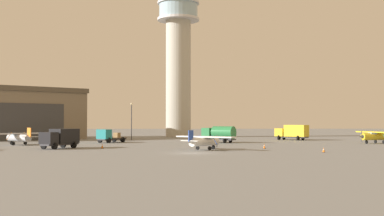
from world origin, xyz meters
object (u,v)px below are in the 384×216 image
(airplane_white, at_px, (204,141))
(traffic_cone_near_left, at_px, (324,150))
(control_tower, at_px, (178,59))
(truck_box_black, at_px, (60,138))
(airplane_silver, at_px, (19,137))
(traffic_cone_near_right, at_px, (102,146))
(airplane_yellow, at_px, (379,135))
(light_post_north, at_px, (131,118))
(traffic_cone_mid_apron, at_px, (264,146))
(truck_box_yellow, at_px, (293,132))
(truck_flatbed_teal, at_px, (109,136))
(truck_fuel_tanker_green, at_px, (219,133))

(airplane_white, distance_m, traffic_cone_near_left, 15.91)
(control_tower, height_order, truck_box_black, control_tower)
(airplane_silver, height_order, traffic_cone_near_right, airplane_silver)
(airplane_yellow, xyz_separation_m, light_post_north, (-45.06, 16.54, 3.25))
(control_tower, xyz_separation_m, airplane_silver, (-26.76, -40.98, -18.20))
(airplane_white, relative_size, traffic_cone_mid_apron, 11.51)
(truck_box_black, bearing_deg, truck_box_yellow, 156.14)
(light_post_north, bearing_deg, traffic_cone_near_left, -55.81)
(truck_flatbed_teal, relative_size, truck_box_yellow, 0.94)
(control_tower, xyz_separation_m, airplane_white, (2.94, -56.08, -18.27))
(truck_box_black, height_order, truck_box_yellow, truck_box_yellow)
(control_tower, height_order, traffic_cone_near_right, control_tower)
(airplane_silver, relative_size, truck_flatbed_teal, 1.26)
(airplane_yellow, distance_m, truck_flatbed_teal, 48.54)
(traffic_cone_near_right, bearing_deg, airplane_white, -17.71)
(truck_fuel_tanker_green, bearing_deg, light_post_north, -0.53)
(truck_fuel_tanker_green, xyz_separation_m, light_post_north, (-17.12, 12.15, 2.98))
(airplane_white, relative_size, truck_flatbed_teal, 1.27)
(truck_fuel_tanker_green, relative_size, light_post_north, 0.82)
(airplane_silver, bearing_deg, traffic_cone_near_left, -160.89)
(truck_box_black, xyz_separation_m, traffic_cone_near_right, (5.95, 0.32, -1.25))
(airplane_white, distance_m, light_post_north, 37.44)
(control_tower, distance_m, truck_fuel_tanker_green, 38.41)
(traffic_cone_mid_apron, bearing_deg, traffic_cone_near_left, -55.86)
(airplane_silver, bearing_deg, truck_box_black, 174.80)
(airplane_white, relative_size, truck_box_black, 1.26)
(truck_box_black, xyz_separation_m, light_post_north, (7.60, 30.67, 3.09))
(airplane_yellow, bearing_deg, light_post_north, -34.34)
(airplane_silver, bearing_deg, light_post_north, -86.03)
(control_tower, bearing_deg, truck_fuel_tanker_green, -77.80)
(truck_box_black, xyz_separation_m, traffic_cone_mid_apron, (29.35, -1.34, -1.24))
(truck_box_yellow, bearing_deg, traffic_cone_mid_apron, 110.20)
(truck_box_yellow, xyz_separation_m, light_post_north, (-33.68, 0.12, 2.95))
(traffic_cone_near_right, bearing_deg, airplane_silver, 145.44)
(control_tower, xyz_separation_m, truck_box_yellow, (23.75, -21.21, -17.82))
(airplane_yellow, distance_m, light_post_north, 48.11)
(airplane_white, bearing_deg, control_tower, 41.85)
(truck_flatbed_teal, distance_m, traffic_cone_mid_apron, 32.33)
(airplane_silver, relative_size, truck_fuel_tanker_green, 1.26)
(airplane_yellow, distance_m, traffic_cone_near_left, 29.82)
(truck_fuel_tanker_green, bearing_deg, traffic_cone_near_left, 145.12)
(truck_box_yellow, bearing_deg, airplane_white, 99.88)
(airplane_silver, distance_m, traffic_cone_near_left, 49.15)
(truck_box_yellow, distance_m, traffic_cone_near_left, 41.08)
(airplane_white, height_order, traffic_cone_mid_apron, airplane_white)
(truck_flatbed_teal, bearing_deg, airplane_yellow, 117.39)
(truck_fuel_tanker_green, height_order, light_post_north, light_post_north)
(airplane_yellow, xyz_separation_m, airplane_white, (-32.19, -18.45, -0.15))
(airplane_yellow, bearing_deg, truck_box_black, 0.83)
(truck_flatbed_teal, relative_size, traffic_cone_near_left, 10.36)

